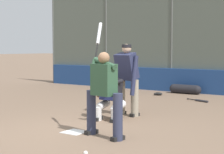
% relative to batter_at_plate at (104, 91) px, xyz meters
% --- Properties ---
extents(ground_plane, '(160.00, 160.00, 0.00)m').
position_rel_batter_at_plate_xyz_m(ground_plane, '(0.71, 0.01, -0.87)').
color(ground_plane, '#7A604C').
extents(home_plate_marker, '(0.43, 0.43, 0.01)m').
position_rel_batter_at_plate_xyz_m(home_plate_marker, '(0.71, 0.01, -0.87)').
color(home_plate_marker, white).
rests_on(home_plate_marker, ground_plane).
extents(backstop_fence, '(15.61, 0.08, 4.27)m').
position_rel_batter_at_plate_xyz_m(backstop_fence, '(0.71, -7.62, 1.35)').
color(backstop_fence, '#515651').
rests_on(backstop_fence, ground_plane).
extents(padding_wall, '(15.22, 0.18, 0.89)m').
position_rel_batter_at_plate_xyz_m(padding_wall, '(0.71, -7.52, -0.43)').
color(padding_wall, navy).
rests_on(padding_wall, ground_plane).
extents(bleachers_beyond, '(10.87, 2.50, 1.48)m').
position_rel_batter_at_plate_xyz_m(bleachers_beyond, '(2.07, -10.12, -0.39)').
color(bleachers_beyond, slate).
rests_on(bleachers_beyond, ground_plane).
extents(batter_at_plate, '(0.94, 0.77, 2.18)m').
position_rel_batter_at_plate_xyz_m(batter_at_plate, '(0.00, 0.00, 0.00)').
color(batter_at_plate, '#2D334C').
rests_on(batter_at_plate, ground_plane).
extents(catcher_behind_plate, '(0.67, 0.78, 1.22)m').
position_rel_batter_at_plate_xyz_m(catcher_behind_plate, '(0.86, -1.43, -0.24)').
color(catcher_behind_plate, silver).
rests_on(catcher_behind_plate, ground_plane).
extents(umpire_home, '(0.72, 0.47, 1.77)m').
position_rel_batter_at_plate_xyz_m(umpire_home, '(0.83, -2.12, 0.08)').
color(umpire_home, gray).
rests_on(umpire_home, ground_plane).
extents(spare_bat_near_backstop, '(0.82, 0.34, 0.07)m').
position_rel_batter_at_plate_xyz_m(spare_bat_near_backstop, '(0.25, -5.49, -0.84)').
color(spare_bat_near_backstop, black).
rests_on(spare_bat_near_backstop, ground_plane).
extents(fielding_glove_on_dirt, '(0.29, 0.22, 0.11)m').
position_rel_batter_at_plate_xyz_m(fielding_glove_on_dirt, '(2.07, -6.16, -0.82)').
color(fielding_glove_on_dirt, black).
rests_on(fielding_glove_on_dirt, ground_plane).
extents(baseball_loose, '(0.07, 0.07, 0.07)m').
position_rel_batter_at_plate_xyz_m(baseball_loose, '(-0.47, 1.14, -0.84)').
color(baseball_loose, white).
rests_on(baseball_loose, ground_plane).
extents(equipment_bag_dugout_side, '(1.22, 0.34, 0.34)m').
position_rel_batter_at_plate_xyz_m(equipment_bag_dugout_side, '(1.47, -7.13, -0.70)').
color(equipment_bag_dugout_side, black).
rests_on(equipment_bag_dugout_side, ground_plane).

